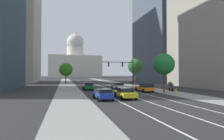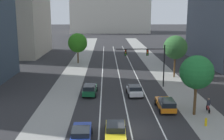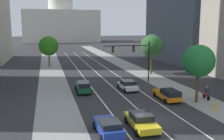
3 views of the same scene
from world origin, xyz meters
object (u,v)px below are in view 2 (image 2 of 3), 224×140
object	(u,v)px
car_green	(90,89)
street_tree_mid_right	(197,72)
capitol_building	(110,10)
car_yellow	(115,131)
car_blue	(81,134)
car_white	(134,90)
traffic_signal_mast	(149,58)
fire_hydrant	(206,122)
street_tree_near_right	(175,47)
cyclist	(208,105)
street_tree_mid_left	(78,43)
car_orange	(166,104)

from	to	relation	value
car_green	street_tree_mid_right	world-z (taller)	street_tree_mid_right
capitol_building	car_yellow	distance (m)	141.79
street_tree_mid_right	car_blue	bearing A→B (deg)	-152.21
capitol_building	car_white	distance (m)	128.03
capitol_building	traffic_signal_mast	size ratio (longest dim) A/B	5.66
fire_hydrant	street_tree_mid_right	xyz separation A→B (m)	(-0.19, 3.36, 4.57)
street_tree_near_right	car_yellow	bearing A→B (deg)	-114.78
cyclist	street_tree_near_right	xyz separation A→B (m)	(0.34, 18.45, 4.60)
car_blue	car_green	bearing A→B (deg)	-1.25
street_tree_mid_left	car_yellow	bearing A→B (deg)	-79.50
capitol_building	traffic_signal_mast	distance (m)	123.21
car_green	street_tree_mid_left	world-z (taller)	street_tree_mid_left
car_blue	street_tree_mid_right	bearing A→B (deg)	-63.50
fire_hydrant	street_tree_near_right	xyz separation A→B (m)	(2.07, 22.59, 4.99)
car_orange	car_yellow	size ratio (longest dim) A/B	1.01
car_white	street_tree_near_right	xyz separation A→B (m)	(8.46, 11.42, 4.71)
car_orange	cyclist	bearing A→B (deg)	-98.19
car_orange	street_tree_mid_left	bearing A→B (deg)	23.70
car_blue	traffic_signal_mast	size ratio (longest dim) A/B	0.56
car_blue	cyclist	size ratio (longest dim) A/B	2.49
cyclist	capitol_building	bearing A→B (deg)	9.13
car_blue	fire_hydrant	xyz separation A→B (m)	(12.77, 3.27, -0.28)
car_blue	street_tree_mid_right	size ratio (longest dim) A/B	0.61
car_blue	cyclist	bearing A→B (deg)	-64.21
car_yellow	fire_hydrant	size ratio (longest dim) A/B	5.22
cyclist	car_white	bearing A→B (deg)	54.10
car_blue	car_white	xyz separation A→B (m)	(6.37, 14.44, 0.00)
car_orange	cyclist	world-z (taller)	cyclist
street_tree_near_right	fire_hydrant	bearing A→B (deg)	-95.23
car_green	street_tree_near_right	size ratio (longest dim) A/B	0.63
fire_hydrant	street_tree_near_right	bearing A→B (deg)	84.77
car_green	street_tree_near_right	distance (m)	19.07
traffic_signal_mast	car_orange	bearing A→B (deg)	-87.34
car_white	car_yellow	world-z (taller)	car_white
car_blue	cyclist	distance (m)	16.28
car_green	car_yellow	bearing A→B (deg)	-164.93
car_yellow	street_tree_mid_left	bearing A→B (deg)	11.77
traffic_signal_mast	street_tree_mid_left	bearing A→B (deg)	121.65
car_blue	car_green	xyz separation A→B (m)	(-0.01, 14.84, 0.07)
car_green	capitol_building	bearing A→B (deg)	0.23
car_orange	car_green	distance (m)	11.66
capitol_building	street_tree_mid_left	world-z (taller)	capitol_building
cyclist	traffic_signal_mast	bearing A→B (deg)	30.09
capitol_building	car_orange	world-z (taller)	capitol_building
street_tree_mid_right	street_tree_mid_left	world-z (taller)	street_tree_mid_right
car_white	car_green	bearing A→B (deg)	83.70
car_white	cyclist	size ratio (longest dim) A/B	2.41
car_white	car_yellow	distance (m)	14.18
car_green	street_tree_mid_left	size ratio (longest dim) A/B	0.69
car_blue	cyclist	world-z (taller)	cyclist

